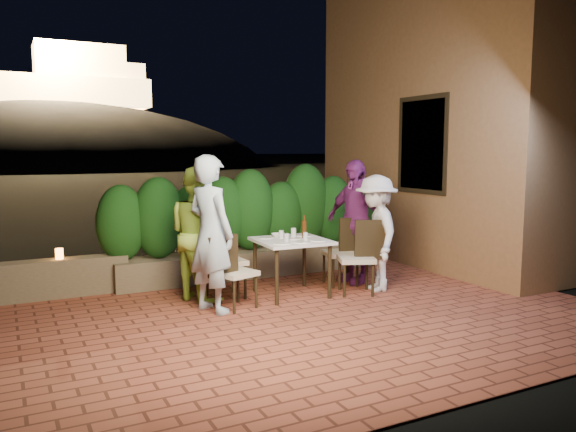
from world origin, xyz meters
TOP-DOWN VIEW (x-y plane):
  - ground at (0.00, 0.00)m, footprint 400.00×400.00m
  - terrace_floor at (0.00, 0.50)m, footprint 7.00×6.00m
  - building_wall at (3.60, 2.00)m, footprint 1.60×5.00m
  - window_pane at (2.82, 1.50)m, footprint 0.08×1.00m
  - window_frame at (2.81, 1.50)m, footprint 0.06×1.15m
  - planter at (0.20, 2.30)m, footprint 4.20×0.55m
  - hedge at (0.20, 2.30)m, footprint 4.00×0.70m
  - parapet at (-2.80, 2.30)m, footprint 2.20×0.30m
  - hill at (2.00, 60.00)m, footprint 52.00×40.00m
  - fortress at (2.00, 60.00)m, footprint 26.00×8.00m
  - dining_table at (0.19, 0.98)m, footprint 0.94×0.94m
  - plate_nw at (-0.07, 0.74)m, footprint 0.24×0.24m
  - plate_sw at (-0.07, 1.23)m, footprint 0.21×0.21m
  - plate_ne at (0.45, 0.73)m, footprint 0.21×0.21m
  - plate_se at (0.49, 1.18)m, footprint 0.23×0.23m
  - plate_centre at (0.22, 1.00)m, footprint 0.22×0.22m
  - plate_front at (0.19, 0.70)m, footprint 0.24×0.24m
  - glass_nw at (0.06, 0.87)m, footprint 0.06×0.06m
  - glass_sw at (0.11, 1.13)m, footprint 0.06×0.06m
  - glass_ne at (0.33, 0.86)m, footprint 0.06×0.06m
  - glass_se at (0.32, 1.17)m, footprint 0.07×0.07m
  - beer_bottle at (0.40, 1.02)m, footprint 0.06×0.06m
  - bowl at (0.13, 1.25)m, footprint 0.25×0.25m
  - chair_left_front at (-0.70, 0.74)m, footprint 0.54×0.54m
  - chair_left_back at (-0.64, 1.25)m, footprint 0.48×0.48m
  - chair_right_front at (1.00, 0.66)m, footprint 0.60×0.60m
  - chair_right_back at (1.08, 1.17)m, footprint 0.52×0.52m
  - diner_blue at (-1.01, 0.75)m, footprint 0.66×0.80m
  - diner_green at (-0.97, 1.33)m, footprint 0.88×1.00m
  - diner_white at (1.34, 0.68)m, footprint 0.88×1.16m
  - diner_purple at (1.35, 1.23)m, footprint 0.66×1.12m
  - parapet_lamp at (-2.55, 2.30)m, footprint 0.10×0.10m

SIDE VIEW (x-z plane):
  - hill at x=2.00m, z-range -15.00..7.00m
  - terrace_floor at x=0.00m, z-range -0.15..0.00m
  - ground at x=0.00m, z-range -0.02..-0.02m
  - planter at x=0.20m, z-range 0.00..0.40m
  - parapet at x=-2.80m, z-range 0.00..0.50m
  - dining_table at x=0.19m, z-range 0.00..0.75m
  - chair_left_front at x=-0.70m, z-range 0.00..0.92m
  - chair_right_back at x=1.08m, z-range 0.00..0.96m
  - chair_right_front at x=1.00m, z-range 0.00..1.00m
  - chair_left_back at x=-0.64m, z-range 0.00..1.00m
  - parapet_lamp at x=-2.55m, z-range 0.50..0.64m
  - plate_sw at x=-0.07m, z-range 0.75..0.76m
  - plate_ne at x=0.45m, z-range 0.75..0.76m
  - plate_centre at x=0.22m, z-range 0.75..0.76m
  - plate_se at x=0.49m, z-range 0.75..0.76m
  - plate_nw at x=-0.07m, z-range 0.75..0.76m
  - plate_front at x=0.19m, z-range 0.75..0.76m
  - bowl at x=0.13m, z-range 0.75..0.80m
  - diner_white at x=1.34m, z-range 0.00..1.59m
  - glass_ne at x=0.33m, z-range 0.75..0.85m
  - glass_nw at x=0.06m, z-range 0.75..0.85m
  - glass_sw at x=0.11m, z-range 0.75..0.86m
  - glass_se at x=0.32m, z-range 0.75..0.87m
  - diner_green at x=-0.97m, z-range 0.00..1.72m
  - diner_purple at x=1.35m, z-range 0.00..1.79m
  - beer_bottle at x=0.40m, z-range 0.75..1.05m
  - diner_blue at x=-1.01m, z-range 0.00..1.87m
  - hedge at x=0.20m, z-range 0.40..1.50m
  - window_pane at x=2.82m, z-range 1.30..2.70m
  - window_frame at x=2.81m, z-range 1.23..2.77m
  - building_wall at x=3.60m, z-range 0.00..5.00m
  - fortress at x=2.00m, z-range 6.50..14.50m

